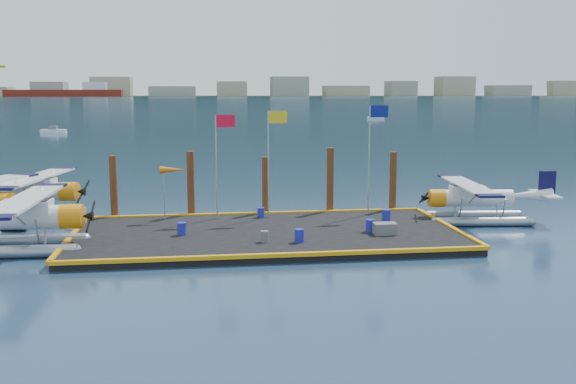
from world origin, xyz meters
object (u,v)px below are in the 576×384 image
(crate, at_px, (385,229))
(piling_1, at_px, (191,186))
(seaplane_d, at_px, (473,200))
(drum_2, at_px, (370,226))
(flagpole_blue, at_px, (373,143))
(seaplane_a, at_px, (19,221))
(piling_0, at_px, (114,189))
(flagpole_red, at_px, (220,150))
(piling_3, at_px, (330,183))
(seaplane_c, at_px, (30,194))
(drum_5, at_px, (261,212))
(drum_0, at_px, (182,229))
(drum_3, at_px, (299,236))
(flagpole_yellow, at_px, (272,147))
(piling_2, at_px, (266,188))
(drum_4, at_px, (386,216))
(windsock, at_px, (172,171))
(drum_1, at_px, (265,236))
(piling_4, at_px, (393,184))

(crate, relative_size, piling_1, 0.28)
(seaplane_d, relative_size, drum_2, 13.10)
(flagpole_blue, bearing_deg, seaplane_a, -165.15)
(piling_0, bearing_deg, flagpole_red, -14.46)
(piling_0, xyz_separation_m, piling_3, (13.00, 0.00, 0.15))
(seaplane_c, height_order, drum_5, seaplane_c)
(seaplane_a, height_order, crate, seaplane_a)
(drum_5, relative_size, piling_1, 0.14)
(piling_3, bearing_deg, seaplane_a, -158.38)
(drum_5, bearing_deg, drum_0, -137.64)
(drum_3, distance_m, flagpole_red, 8.25)
(drum_5, distance_m, flagpole_blue, 7.76)
(piling_1, bearing_deg, flagpole_red, -43.15)
(crate, xyz_separation_m, flagpole_yellow, (-5.28, 5.28, 3.82))
(drum_2, xyz_separation_m, piling_2, (-4.88, 6.24, 1.17))
(flagpole_blue, bearing_deg, piling_1, 171.49)
(seaplane_c, bearing_deg, drum_2, 76.22)
(drum_4, bearing_deg, drum_2, -122.88)
(flagpole_red, distance_m, piling_0, 6.84)
(seaplane_a, relative_size, windsock, 3.19)
(piling_2, bearing_deg, seaplane_a, -152.44)
(drum_3, relative_size, crate, 0.56)
(windsock, bearing_deg, drum_1, -52.94)
(seaplane_a, height_order, piling_0, piling_0)
(seaplane_a, height_order, drum_5, seaplane_a)
(flagpole_red, height_order, piling_3, flagpole_red)
(flagpole_red, bearing_deg, crate, -32.53)
(drum_5, xyz_separation_m, piling_4, (8.45, 1.56, 1.31))
(piling_3, bearing_deg, flagpole_yellow, -157.15)
(seaplane_a, xyz_separation_m, seaplane_c, (-1.62, 8.74, -0.05))
(seaplane_d, distance_m, drum_2, 7.88)
(seaplane_d, relative_size, flagpole_blue, 1.34)
(drum_5, height_order, crate, crate)
(seaplane_c, xyz_separation_m, drum_3, (15.08, -10.19, -0.77))
(drum_1, bearing_deg, drum_5, 86.21)
(seaplane_c, height_order, piling_4, piling_4)
(drum_0, height_order, flagpole_red, flagpole_red)
(seaplane_d, xyz_separation_m, piling_0, (-21.00, 2.94, 0.66))
(crate, xyz_separation_m, piling_3, (-1.49, 6.88, 1.46))
(seaplane_c, distance_m, drum_2, 20.91)
(flagpole_blue, bearing_deg, windsock, 180.00)
(drum_0, bearing_deg, drum_4, 9.37)
(windsock, distance_m, piling_0, 4.02)
(windsock, height_order, piling_4, piling_4)
(seaplane_a, bearing_deg, drum_3, 85.86)
(seaplane_d, relative_size, flagpole_red, 1.45)
(drum_1, bearing_deg, piling_1, 115.07)
(windsock, xyz_separation_m, piling_1, (1.03, 1.60, -1.13))
(seaplane_a, height_order, drum_3, seaplane_a)
(seaplane_a, xyz_separation_m, piling_2, (12.64, 6.60, 0.36))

